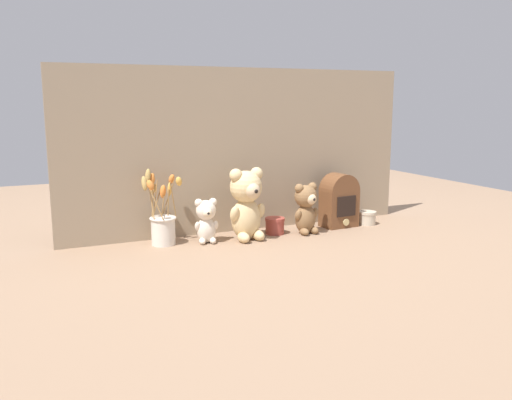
# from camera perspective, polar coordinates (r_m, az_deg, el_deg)

# --- Properties ---
(ground_plane) EXTENTS (4.00, 4.00, 0.00)m
(ground_plane) POSITION_cam_1_polar(r_m,az_deg,el_deg) (2.35, 0.20, -4.01)
(ground_plane) COLOR #8E7056
(backdrop_wall) EXTENTS (1.64, 0.02, 0.73)m
(backdrop_wall) POSITION_cam_1_polar(r_m,az_deg,el_deg) (2.44, -1.45, 5.21)
(backdrop_wall) COLOR gray
(backdrop_wall) RESTS_ON ground
(teddy_bear_large) EXTENTS (0.17, 0.16, 0.31)m
(teddy_bear_large) POSITION_cam_1_polar(r_m,az_deg,el_deg) (2.28, -0.96, -0.29)
(teddy_bear_large) COLOR #DBBC84
(teddy_bear_large) RESTS_ON ground
(teddy_bear_medium) EXTENTS (0.13, 0.12, 0.23)m
(teddy_bear_medium) POSITION_cam_1_polar(r_m,az_deg,el_deg) (2.41, 5.29, -0.78)
(teddy_bear_medium) COLOR olive
(teddy_bear_medium) RESTS_ON ground
(teddy_bear_small) EXTENTS (0.10, 0.10, 0.19)m
(teddy_bear_small) POSITION_cam_1_polar(r_m,az_deg,el_deg) (2.26, -5.26, -2.09)
(teddy_bear_small) COLOR beige
(teddy_bear_small) RESTS_ON ground
(flower_vase) EXTENTS (0.17, 0.16, 0.32)m
(flower_vase) POSITION_cam_1_polar(r_m,az_deg,el_deg) (2.25, -9.84, -2.26)
(flower_vase) COLOR silver
(flower_vase) RESTS_ON ground
(vintage_radio) EXTENTS (0.17, 0.12, 0.25)m
(vintage_radio) POSITION_cam_1_polar(r_m,az_deg,el_deg) (2.56, 8.76, 0.00)
(vintage_radio) COLOR brown
(vintage_radio) RESTS_ON ground
(decorative_tin_tall) EXTENTS (0.09, 0.09, 0.06)m
(decorative_tin_tall) POSITION_cam_1_polar(r_m,az_deg,el_deg) (2.65, 11.60, -1.84)
(decorative_tin_tall) COLOR beige
(decorative_tin_tall) RESTS_ON ground
(decorative_tin_short) EXTENTS (0.09, 0.09, 0.07)m
(decorative_tin_short) POSITION_cam_1_polar(r_m,az_deg,el_deg) (2.41, 2.00, -2.72)
(decorative_tin_short) COLOR #993D33
(decorative_tin_short) RESTS_ON ground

